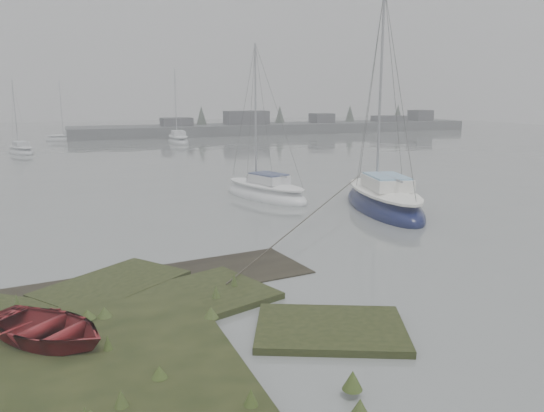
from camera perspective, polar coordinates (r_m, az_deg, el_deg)
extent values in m
plane|color=slate|center=(41.51, -14.73, 3.83)|extent=(160.00, 160.00, 0.00)
cube|color=#4C4F51|center=(79.36, 1.13, 8.31)|extent=(60.00, 8.00, 1.60)
cube|color=#424247|center=(73.52, -10.23, 8.47)|extent=(4.00, 3.00, 2.20)
cube|color=#424247|center=(76.19, -2.77, 9.06)|extent=(6.00, 3.00, 3.00)
cube|color=#424247|center=(80.97, 5.37, 9.01)|extent=(3.00, 3.00, 2.50)
cube|color=#424247|center=(87.14, 12.47, 8.82)|extent=(5.00, 3.00, 2.00)
cube|color=#424247|center=(90.65, 15.66, 9.02)|extent=(3.00, 3.00, 2.80)
cone|color=#384238|center=(76.34, -7.59, 9.27)|extent=(2.00, 2.00, 3.50)
cone|color=#384238|center=(80.20, 0.85, 9.50)|extent=(2.00, 2.00, 3.50)
cone|color=#384238|center=(85.58, 8.37, 9.52)|extent=(2.00, 2.00, 3.50)
cone|color=#384238|center=(90.46, 13.37, 9.45)|extent=(2.00, 2.00, 3.50)
ellipsoid|color=#0D1239|center=(26.54, 11.85, -0.09)|extent=(4.40, 8.40, 1.95)
ellipsoid|color=white|center=(26.40, 11.92, 1.56)|extent=(3.65, 7.28, 0.55)
cube|color=white|center=(26.00, 12.23, 2.47)|extent=(2.30, 3.07, 0.57)
cube|color=#82AAC9|center=(25.95, 12.27, 3.16)|extent=(2.14, 2.82, 0.09)
cylinder|color=#939399|center=(26.96, 11.60, 12.43)|extent=(0.13, 0.13, 9.16)
cylinder|color=#939399|center=(25.74, 12.45, 3.09)|extent=(0.84, 3.14, 0.10)
ellipsoid|color=white|center=(28.97, -0.71, 1.09)|extent=(3.99, 6.60, 1.52)
ellipsoid|color=silver|center=(28.86, -0.72, 2.28)|extent=(3.34, 5.70, 0.43)
cube|color=silver|center=(28.60, -0.37, 2.96)|extent=(1.97, 2.47, 0.45)
cube|color=#1A234B|center=(28.56, -0.37, 3.46)|extent=(1.83, 2.27, 0.07)
cylinder|color=#939399|center=(29.09, -1.78, 10.07)|extent=(0.10, 0.10, 7.17)
cylinder|color=#939399|center=(28.43, -0.13, 3.42)|extent=(0.89, 2.40, 0.08)
ellipsoid|color=#AEB2B8|center=(56.85, -25.39, 5.25)|extent=(3.34, 5.56, 1.28)
ellipsoid|color=silver|center=(56.80, -25.44, 5.76)|extent=(2.79, 4.80, 0.36)
cube|color=silver|center=(56.56, -25.40, 6.06)|extent=(1.65, 2.08, 0.38)
cube|color=silver|center=(56.54, -25.42, 6.28)|extent=(1.53, 1.91, 0.06)
cylinder|color=#939399|center=(57.27, -25.92, 9.06)|extent=(0.08, 0.08, 6.03)
cylinder|color=#939399|center=(56.40, -25.38, 6.27)|extent=(0.74, 2.02, 0.07)
ellipsoid|color=#A5ACAF|center=(63.55, -10.05, 6.81)|extent=(2.45, 6.62, 1.58)
ellipsoid|color=silver|center=(63.50, -10.07, 7.38)|extent=(1.98, 5.76, 0.45)
cube|color=silver|center=(63.19, -10.04, 7.71)|extent=(1.50, 2.30, 0.47)
cube|color=#B0B6BC|center=(63.18, -10.05, 7.95)|extent=(1.40, 2.11, 0.07)
cylinder|color=#939399|center=(64.15, -10.33, 11.04)|extent=(0.10, 0.10, 7.46)
cylinder|color=#939399|center=(62.99, -10.02, 7.94)|extent=(0.21, 2.61, 0.08)
ellipsoid|color=#A1A5AA|center=(70.31, -20.91, 6.67)|extent=(5.59, 2.01, 1.34)
ellipsoid|color=silver|center=(70.27, -20.94, 7.11)|extent=(4.87, 1.62, 0.38)
cube|color=silver|center=(70.25, -20.77, 7.39)|extent=(1.94, 1.25, 0.40)
cube|color=silver|center=(70.23, -20.78, 7.57)|extent=(1.78, 1.17, 0.06)
cylinder|color=#939399|center=(70.13, -21.74, 9.86)|extent=(0.09, 0.09, 6.32)
cylinder|color=#939399|center=(70.23, -20.65, 7.58)|extent=(2.21, 0.15, 0.07)
imported|color=maroon|center=(12.83, -23.10, -11.96)|extent=(3.76, 3.84, 0.65)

